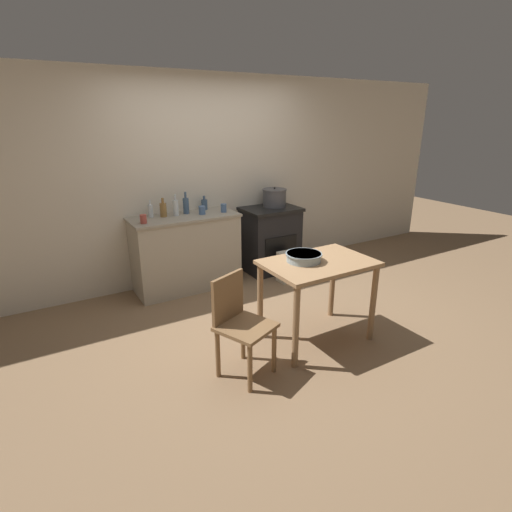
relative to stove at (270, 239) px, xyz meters
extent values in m
plane|color=#896B4C|center=(-0.75, -1.28, -0.44)|extent=(14.00, 14.00, 0.00)
cube|color=beige|center=(-0.75, 0.31, 0.83)|extent=(8.00, 0.07, 2.55)
cube|color=#B2A893|center=(-1.22, 0.00, 0.00)|extent=(1.25, 0.54, 0.89)
cube|color=gray|center=(-1.22, 0.00, 0.46)|extent=(1.28, 0.57, 0.03)
cube|color=black|center=(0.00, 0.00, -0.02)|extent=(0.70, 0.54, 0.84)
cube|color=black|center=(0.00, 0.00, 0.42)|extent=(0.74, 0.58, 0.04)
cube|color=black|center=(0.00, -0.27, -0.07)|extent=(0.49, 0.01, 0.35)
cube|color=#A87F56|center=(-0.61, -1.77, 0.33)|extent=(0.99, 0.67, 0.03)
cylinder|color=#97724E|center=(-1.06, -2.06, -0.07)|extent=(0.06, 0.06, 0.76)
cylinder|color=#97724E|center=(-0.16, -2.06, -0.07)|extent=(0.06, 0.06, 0.76)
cylinder|color=#97724E|center=(-1.06, -1.49, -0.07)|extent=(0.06, 0.06, 0.76)
cylinder|color=#97724E|center=(-0.16, -1.49, -0.07)|extent=(0.06, 0.06, 0.76)
cube|color=olive|center=(-1.47, -1.94, 0.00)|extent=(0.52, 0.52, 0.03)
cube|color=olive|center=(-1.54, -1.77, 0.21)|extent=(0.34, 0.17, 0.39)
cylinder|color=olive|center=(-1.55, -2.16, -0.23)|extent=(0.04, 0.04, 0.43)
cylinder|color=olive|center=(-1.25, -2.03, -0.23)|extent=(0.04, 0.04, 0.43)
cylinder|color=olive|center=(-1.68, -1.85, -0.23)|extent=(0.04, 0.04, 0.43)
cylinder|color=olive|center=(-1.38, -1.72, -0.23)|extent=(0.04, 0.04, 0.43)
cube|color=beige|center=(-0.01, -0.47, -0.25)|extent=(0.27, 0.19, 0.40)
cylinder|color=#4C4C51|center=(0.09, 0.05, 0.55)|extent=(0.31, 0.31, 0.22)
cylinder|color=#4C4C51|center=(0.09, 0.05, 0.67)|extent=(0.32, 0.32, 0.02)
sphere|color=black|center=(0.09, 0.05, 0.69)|extent=(0.02, 0.02, 0.02)
cylinder|color=#93A8B2|center=(-0.73, -1.70, 0.39)|extent=(0.31, 0.31, 0.08)
cylinder|color=#8597A0|center=(-0.73, -1.70, 0.42)|extent=(0.33, 0.33, 0.01)
cylinder|color=silver|center=(-1.29, 0.06, 0.57)|extent=(0.07, 0.07, 0.18)
cylinder|color=silver|center=(-1.29, 0.06, 0.70)|extent=(0.03, 0.03, 0.07)
cylinder|color=#3D5675|center=(-1.15, 0.10, 0.57)|extent=(0.07, 0.07, 0.19)
cylinder|color=#3D5675|center=(-1.15, 0.10, 0.70)|extent=(0.03, 0.03, 0.07)
cylinder|color=#3D5675|center=(-0.87, 0.19, 0.54)|extent=(0.08, 0.08, 0.13)
cylinder|color=#3D5675|center=(-0.87, 0.19, 0.63)|extent=(0.03, 0.03, 0.05)
cylinder|color=olive|center=(-1.44, 0.08, 0.56)|extent=(0.08, 0.08, 0.16)
cylinder|color=olive|center=(-1.44, 0.08, 0.67)|extent=(0.03, 0.03, 0.06)
cylinder|color=silver|center=(-1.58, 0.14, 0.55)|extent=(0.06, 0.06, 0.14)
cylinder|color=silver|center=(-1.58, 0.14, 0.65)|extent=(0.02, 0.02, 0.06)
cylinder|color=#B74C42|center=(-1.73, -0.11, 0.53)|extent=(0.07, 0.07, 0.10)
cylinder|color=#4C6B99|center=(-0.73, -0.06, 0.53)|extent=(0.07, 0.07, 0.10)
cylinder|color=#4C6B99|center=(-1.00, -0.04, 0.53)|extent=(0.08, 0.08, 0.10)
camera|label=1|loc=(-2.84, -4.42, 1.60)|focal=28.00mm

